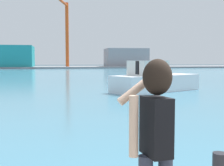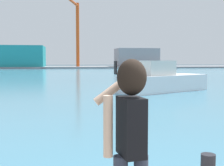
% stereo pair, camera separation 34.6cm
% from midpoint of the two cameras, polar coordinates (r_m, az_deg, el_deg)
% --- Properties ---
extents(ground_plane, '(220.00, 220.00, 0.00)m').
position_cam_midpoint_polar(ground_plane, '(52.35, -6.99, 1.80)').
color(ground_plane, '#334751').
extents(harbor_water, '(140.00, 100.00, 0.02)m').
position_cam_midpoint_polar(harbor_water, '(54.34, -7.06, 1.90)').
color(harbor_water, teal).
rests_on(harbor_water, ground_plane).
extents(far_shore_dock, '(140.00, 20.00, 0.49)m').
position_cam_midpoint_polar(far_shore_dock, '(94.31, -7.89, 3.04)').
color(far_shore_dock, gray).
rests_on(far_shore_dock, ground_plane).
extents(person_photographer, '(0.53, 0.55, 1.74)m').
position_cam_midpoint_polar(person_photographer, '(2.87, 6.92, -8.99)').
color(person_photographer, '#2D3342').
rests_on(person_photographer, quay_promenade).
extents(boat_moored, '(7.48, 5.49, 2.25)m').
position_cam_midpoint_polar(boat_moored, '(22.00, 9.99, 0.51)').
color(boat_moored, white).
rests_on(boat_moored, harbor_water).
extents(warehouse_left, '(15.01, 13.13, 6.11)m').
position_cam_midpoint_polar(warehouse_left, '(93.31, -17.35, 4.90)').
color(warehouse_left, teal).
rests_on(warehouse_left, far_shore_dock).
extents(warehouse_right, '(12.91, 8.44, 5.57)m').
position_cam_midpoint_polar(warehouse_right, '(94.44, 4.80, 4.90)').
color(warehouse_right, gray).
rests_on(warehouse_right, far_shore_dock).
extents(port_crane, '(3.89, 11.83, 18.96)m').
position_cam_midpoint_polar(port_crane, '(89.88, -6.70, 10.48)').
color(port_crane, '#D84C19').
rests_on(port_crane, far_shore_dock).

